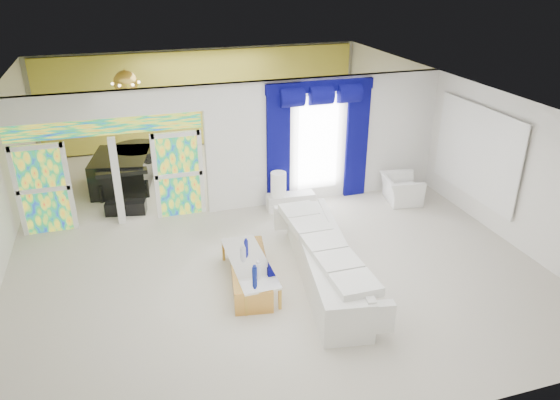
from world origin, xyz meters
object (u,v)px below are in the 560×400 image
object	(u,v)px
coffee_table	(249,273)
white_sofa	(324,263)
console_table	(290,201)
grand_piano	(122,172)
armchair	(401,189)

from	to	relation	value
coffee_table	white_sofa	bearing A→B (deg)	-12.53
coffee_table	console_table	xyz separation A→B (m)	(1.72, 2.79, -0.03)
coffee_table	console_table	size ratio (longest dim) A/B	1.73
white_sofa	grand_piano	xyz separation A→B (m)	(-3.40, 5.58, 0.08)
console_table	grand_piano	distance (m)	4.53
grand_piano	coffee_table	bearing A→B (deg)	-57.91
white_sofa	coffee_table	bearing A→B (deg)	176.91
coffee_table	console_table	distance (m)	3.28
coffee_table	grand_piano	xyz separation A→B (m)	(-2.05, 5.28, 0.23)
white_sofa	armchair	xyz separation A→B (m)	(3.10, 2.70, -0.04)
coffee_table	armchair	size ratio (longest dim) A/B	1.99
armchair	grand_piano	xyz separation A→B (m)	(-6.50, 2.89, 0.13)
white_sofa	console_table	world-z (taller)	white_sofa
white_sofa	armchair	size ratio (longest dim) A/B	3.85
white_sofa	console_table	xyz separation A→B (m)	(0.37, 3.09, -0.17)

